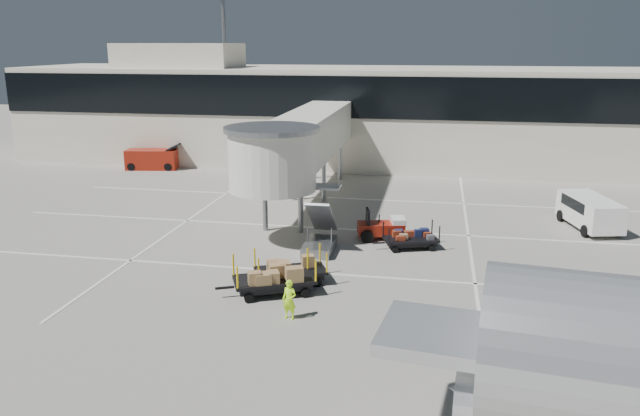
# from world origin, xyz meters

# --- Properties ---
(ground) EXTENTS (140.00, 140.00, 0.00)m
(ground) POSITION_xyz_m (0.00, 0.00, 0.00)
(ground) COLOR gray
(ground) RESTS_ON ground
(lane_markings) EXTENTS (40.00, 30.00, 0.02)m
(lane_markings) POSITION_xyz_m (-0.67, 9.33, 0.01)
(lane_markings) COLOR white
(lane_markings) RESTS_ON ground
(terminal) EXTENTS (64.00, 12.11, 15.20)m
(terminal) POSITION_xyz_m (-0.35, 29.94, 4.11)
(terminal) COLOR beige
(terminal) RESTS_ON ground
(jet_bridge) EXTENTS (5.70, 20.40, 6.03)m
(jet_bridge) POSITION_xyz_m (-3.97, 12.26, 4.28)
(jet_bridge) COLOR silver
(jet_bridge) RESTS_ON ground
(baggage_tug) EXTENTS (2.66, 2.04, 1.61)m
(baggage_tug) POSITION_xyz_m (1.46, 7.71, 0.59)
(baggage_tug) COLOR maroon
(baggage_tug) RESTS_ON ground
(suitcase_cart) EXTENTS (3.35, 2.11, 1.29)m
(suitcase_cart) POSITION_xyz_m (3.00, 6.34, 0.46)
(suitcase_cart) COLOR black
(suitcase_cart) RESTS_ON ground
(box_cart_near) EXTENTS (4.07, 2.87, 1.60)m
(box_cart_near) POSITION_xyz_m (-2.15, -0.55, 0.66)
(box_cart_near) COLOR black
(box_cart_near) RESTS_ON ground
(box_cart_far) EXTENTS (3.74, 2.58, 1.46)m
(box_cart_far) POSITION_xyz_m (-1.90, 0.68, 0.53)
(box_cart_far) COLOR black
(box_cart_far) RESTS_ON ground
(ground_worker) EXTENTS (0.63, 0.49, 1.54)m
(ground_worker) POSITION_xyz_m (-1.05, -2.89, 0.77)
(ground_worker) COLOR #B4FF1A
(ground_worker) RESTS_ON ground
(minivan) EXTENTS (2.91, 4.94, 1.75)m
(minivan) POSITION_xyz_m (12.59, 11.81, 1.05)
(minivan) COLOR white
(minivan) RESTS_ON ground
(belt_loader) EXTENTS (4.57, 2.36, 2.10)m
(belt_loader) POSITION_xyz_m (-18.75, 23.05, 0.80)
(belt_loader) COLOR maroon
(belt_loader) RESTS_ON ground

